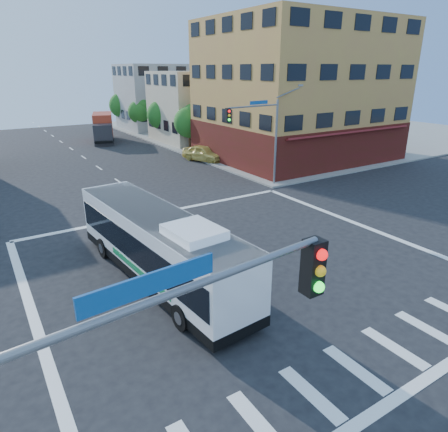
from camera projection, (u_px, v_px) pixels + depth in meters
ground at (242, 266)px, 19.93m from camera, size 120.00×120.00×0.00m
sidewalk_ne at (296, 129)px, 65.21m from camera, size 50.00×50.00×0.15m
corner_building_ne at (298, 103)px, 42.57m from camera, size 18.10×15.44×14.00m
building_east_near at (202, 106)px, 53.82m from camera, size 12.06×10.06×9.00m
building_east_far at (160, 97)px, 64.75m from camera, size 12.06×10.06×10.00m
signal_mast_ne at (261, 127)px, 31.18m from camera, size 7.91×1.13×8.07m
signal_mast_sw at (141, 416)px, 5.21m from camera, size 7.91×1.01×8.07m
street_tree_a at (190, 120)px, 46.79m from camera, size 3.60×3.60×5.53m
street_tree_b at (162, 113)px, 53.08m from camera, size 3.80×3.80×5.79m
street_tree_c at (140, 110)px, 59.52m from camera, size 3.40×3.40×5.29m
street_tree_d at (122, 104)px, 65.72m from camera, size 4.00×4.00×6.03m
transit_bus at (159, 245)px, 18.06m from camera, size 3.57×12.27×3.58m
box_truck at (103, 128)px, 53.69m from camera, size 4.60×8.39×3.63m
parked_car at (203, 153)px, 42.41m from camera, size 3.57×5.28×1.67m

